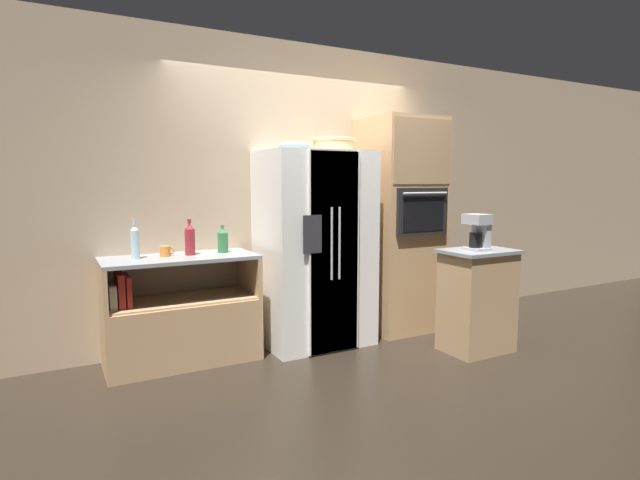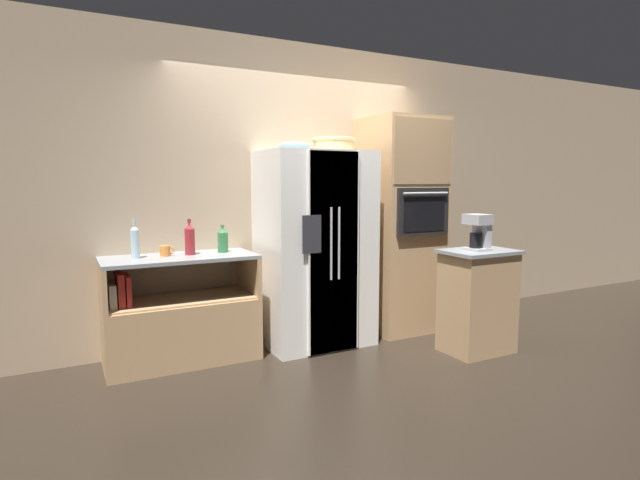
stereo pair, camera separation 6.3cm
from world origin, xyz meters
The scene contains 13 objects.
ground_plane centered at (0.00, 0.00, 0.00)m, with size 20.00×20.00×0.00m, color black.
wall_back centered at (0.00, 0.48, 1.40)m, with size 12.00×0.06×2.80m.
counter_left centered at (-1.23, 0.17, 0.32)m, with size 1.23×0.56×0.89m.
refrigerator centered at (-0.01, 0.08, 0.88)m, with size 0.96×0.75×1.77m.
wall_oven centered at (0.97, 0.10, 1.06)m, with size 0.71×0.74×2.12m.
island_counter centered at (1.14, -0.80, 0.46)m, with size 0.63×0.45×0.91m.
wicker_basket centered at (0.19, 0.09, 1.84)m, with size 0.40×0.40×0.12m.
fruit_bowl centered at (-0.17, 0.18, 1.81)m, with size 0.28×0.28×0.08m.
bottle_tall centered at (-1.12, 0.20, 1.02)m, with size 0.08×0.08×0.30m.
bottle_short centered at (-1.55, 0.20, 1.02)m, with size 0.07×0.07×0.32m.
bottle_wide centered at (-0.83, 0.22, 1.00)m, with size 0.09×0.09×0.24m.
mug centered at (-1.32, 0.22, 0.93)m, with size 0.12×0.08×0.09m.
coffee_maker centered at (1.12, -0.81, 1.08)m, with size 0.17×0.20×0.31m.
Camera 1 is at (-2.12, -3.92, 1.50)m, focal length 28.00 mm.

